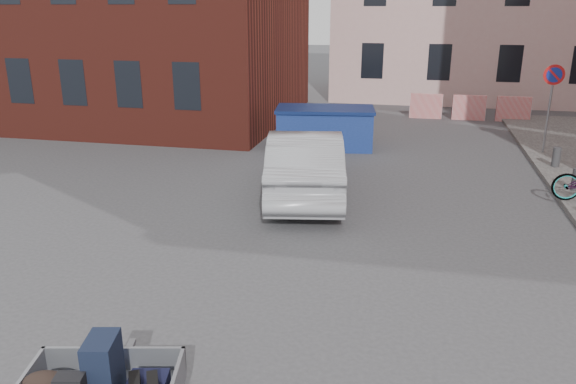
# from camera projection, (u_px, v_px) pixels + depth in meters

# --- Properties ---
(ground) EXTENTS (120.00, 120.00, 0.00)m
(ground) POSITION_uv_depth(u_px,v_px,m) (284.00, 270.00, 9.80)
(ground) COLOR #38383A
(ground) RESTS_ON ground
(far_building) EXTENTS (6.00, 6.00, 8.00)m
(far_building) POSITION_uv_depth(u_px,v_px,m) (39.00, 13.00, 33.10)
(far_building) COLOR maroon
(far_building) RESTS_ON ground
(no_parking_sign) EXTENTS (0.60, 0.09, 2.65)m
(no_parking_sign) POSITION_uv_depth(u_px,v_px,m) (552.00, 90.00, 16.70)
(no_parking_sign) COLOR gray
(no_parking_sign) RESTS_ON sidewalk
(barriers) EXTENTS (4.70, 0.18, 1.00)m
(barriers) POSITION_uv_depth(u_px,v_px,m) (469.00, 108.00, 22.66)
(barriers) COLOR red
(barriers) RESTS_ON ground
(dumpster) EXTENTS (3.32, 2.04, 1.31)m
(dumpster) POSITION_uv_depth(u_px,v_px,m) (325.00, 128.00, 18.16)
(dumpster) COLOR navy
(dumpster) RESTS_ON ground
(silver_car) EXTENTS (2.60, 5.14, 1.62)m
(silver_car) POSITION_uv_depth(u_px,v_px,m) (305.00, 163.00, 13.47)
(silver_car) COLOR #9A9CA1
(silver_car) RESTS_ON ground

